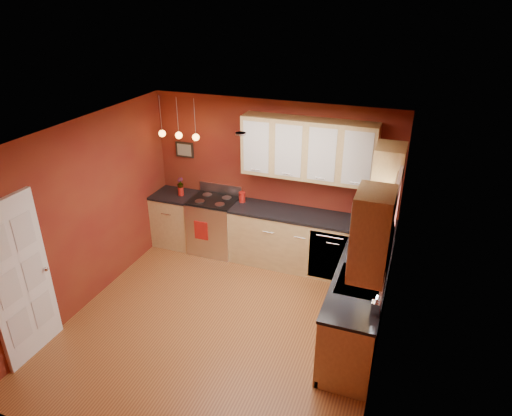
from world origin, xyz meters
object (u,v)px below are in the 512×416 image
(sink, at_px, (359,282))
(red_canister, at_px, (242,197))
(soap_pump, at_px, (376,305))
(gas_range, at_px, (214,225))
(coffee_maker, at_px, (364,215))

(sink, bearing_deg, red_canister, 143.30)
(sink, relative_size, soap_pump, 3.21)
(gas_range, relative_size, red_canister, 6.57)
(gas_range, relative_size, coffee_maker, 4.13)
(gas_range, height_order, coffee_maker, coffee_maker)
(sink, relative_size, coffee_maker, 2.61)
(red_canister, relative_size, coffee_maker, 0.63)
(gas_range, distance_m, red_canister, 0.73)
(gas_range, xyz_separation_m, red_canister, (0.47, 0.10, 0.54))
(red_canister, xyz_separation_m, coffee_maker, (1.97, -0.06, 0.04))
(sink, bearing_deg, gas_range, 150.22)
(coffee_maker, distance_m, soap_pump, 2.14)
(red_canister, relative_size, soap_pump, 0.77)
(red_canister, xyz_separation_m, soap_pump, (2.40, -2.15, 0.02))
(red_canister, bearing_deg, sink, -36.70)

